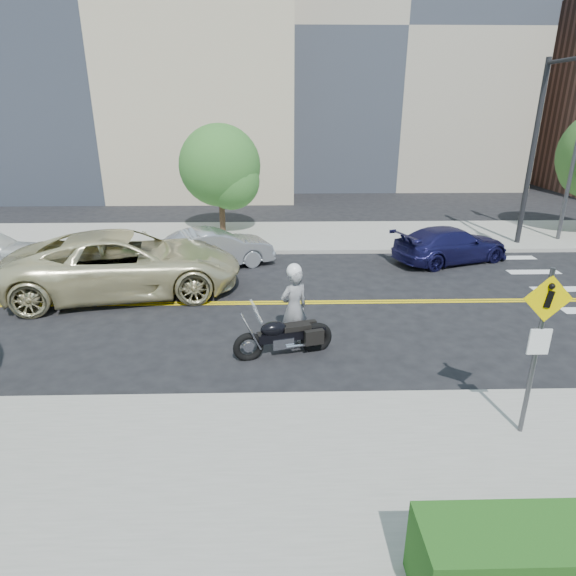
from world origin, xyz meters
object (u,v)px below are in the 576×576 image
at_px(pedestrian_sign, 539,338).
at_px(motorcycle, 284,327).
at_px(motorcyclist, 294,306).
at_px(parked_car_blue, 451,245).
at_px(suv, 126,263).
at_px(parked_car_silver, 214,249).

xyz_separation_m(pedestrian_sign, motorcycle, (-4.08, 3.14, -1.26)).
bearing_deg(motorcyclist, parked_car_blue, -161.11).
relative_size(suv, parked_car_blue, 1.54).
height_order(motorcycle, parked_car_silver, motorcycle).
height_order(motorcyclist, parked_car_blue, motorcyclist).
xyz_separation_m(suv, parked_car_silver, (2.38, 2.51, -0.27)).
bearing_deg(motorcyclist, parked_car_silver, -95.40).
bearing_deg(parked_car_blue, motorcycle, 117.82).
distance_m(pedestrian_sign, motorcyclist, 5.35).
distance_m(motorcyclist, parked_car_silver, 6.71).
distance_m(suv, parked_car_blue, 11.49).
bearing_deg(parked_car_silver, motorcyclist, -179.40).
distance_m(motorcyclist, parked_car_blue, 8.99).
height_order(pedestrian_sign, motorcyclist, pedestrian_sign).
bearing_deg(pedestrian_sign, motorcycle, 142.37).
height_order(motorcycle, suv, suv).
bearing_deg(motorcycle, parked_car_silver, 94.50).
height_order(pedestrian_sign, suv, pedestrian_sign).
distance_m(pedestrian_sign, motorcycle, 5.30).
xyz_separation_m(pedestrian_sign, motorcyclist, (-3.83, 3.61, -0.92)).
height_order(pedestrian_sign, parked_car_blue, pedestrian_sign).
distance_m(suv, parked_car_silver, 3.47).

